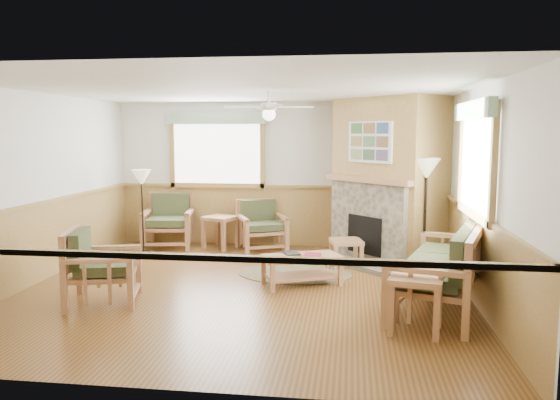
# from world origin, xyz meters

# --- Properties ---
(floor) EXTENTS (6.00, 6.00, 0.01)m
(floor) POSITION_xyz_m (0.00, 0.00, -0.01)
(floor) COLOR brown
(floor) RESTS_ON ground
(ceiling) EXTENTS (6.00, 6.00, 0.01)m
(ceiling) POSITION_xyz_m (0.00, 0.00, 2.70)
(ceiling) COLOR white
(ceiling) RESTS_ON floor
(wall_back) EXTENTS (6.00, 0.02, 2.70)m
(wall_back) POSITION_xyz_m (0.00, 3.00, 1.35)
(wall_back) COLOR silver
(wall_back) RESTS_ON floor
(wall_front) EXTENTS (6.00, 0.02, 2.70)m
(wall_front) POSITION_xyz_m (0.00, -3.00, 1.35)
(wall_front) COLOR silver
(wall_front) RESTS_ON floor
(wall_left) EXTENTS (0.02, 6.00, 2.70)m
(wall_left) POSITION_xyz_m (-3.00, 0.00, 1.35)
(wall_left) COLOR silver
(wall_left) RESTS_ON floor
(wall_right) EXTENTS (0.02, 6.00, 2.70)m
(wall_right) POSITION_xyz_m (3.00, 0.00, 1.35)
(wall_right) COLOR silver
(wall_right) RESTS_ON floor
(wainscot) EXTENTS (6.00, 6.00, 1.10)m
(wainscot) POSITION_xyz_m (0.00, 0.00, 0.55)
(wainscot) COLOR olive
(wainscot) RESTS_ON floor
(fireplace) EXTENTS (3.11, 3.11, 2.70)m
(fireplace) POSITION_xyz_m (2.05, 2.05, 1.35)
(fireplace) COLOR olive
(fireplace) RESTS_ON floor
(window_back) EXTENTS (1.90, 0.16, 1.50)m
(window_back) POSITION_xyz_m (-1.10, 2.96, 2.53)
(window_back) COLOR white
(window_back) RESTS_ON wall_back
(window_right) EXTENTS (0.16, 1.90, 1.50)m
(window_right) POSITION_xyz_m (2.96, -0.20, 2.53)
(window_right) COLOR white
(window_right) RESTS_ON wall_right
(ceiling_fan) EXTENTS (1.59, 1.59, 0.36)m
(ceiling_fan) POSITION_xyz_m (0.30, 0.30, 2.66)
(ceiling_fan) COLOR white
(ceiling_fan) RESTS_ON ceiling
(sofa) EXTENTS (2.41, 1.56, 1.03)m
(sofa) POSITION_xyz_m (2.55, -0.40, 0.52)
(sofa) COLOR #A6754D
(sofa) RESTS_ON floor
(armchair_back_left) EXTENTS (1.01, 1.01, 0.99)m
(armchair_back_left) POSITION_xyz_m (-1.95, 2.55, 0.50)
(armchair_back_left) COLOR #A6754D
(armchair_back_left) RESTS_ON floor
(armchair_back_right) EXTENTS (1.06, 1.06, 0.90)m
(armchair_back_right) POSITION_xyz_m (-0.18, 2.55, 0.45)
(armchair_back_right) COLOR #A6754D
(armchair_back_right) RESTS_ON floor
(armchair_left) EXTENTS (1.02, 1.02, 0.93)m
(armchair_left) POSITION_xyz_m (-1.64, -0.82, 0.47)
(armchair_left) COLOR #A6754D
(armchair_left) RESTS_ON floor
(coffee_table) EXTENTS (1.19, 0.93, 0.43)m
(coffee_table) POSITION_xyz_m (0.76, 0.27, 0.21)
(coffee_table) COLOR #A6754D
(coffee_table) RESTS_ON floor
(end_table_chairs) EXTENTS (0.69, 0.68, 0.60)m
(end_table_chairs) POSITION_xyz_m (-0.95, 2.55, 0.30)
(end_table_chairs) COLOR #A6754D
(end_table_chairs) RESTS_ON floor
(end_table_sofa) EXTENTS (0.64, 0.62, 0.61)m
(end_table_sofa) POSITION_xyz_m (2.14, -1.36, 0.31)
(end_table_sofa) COLOR #A6754D
(end_table_sofa) RESTS_ON floor
(footstool) EXTENTS (0.58, 0.58, 0.43)m
(footstool) POSITION_xyz_m (1.37, 1.52, 0.21)
(footstool) COLOR #A6754D
(footstool) RESTS_ON floor
(braided_rug) EXTENTS (2.03, 2.03, 0.01)m
(braided_rug) POSITION_xyz_m (0.61, 0.86, 0.01)
(braided_rug) COLOR brown
(braided_rug) RESTS_ON floor
(floor_lamp_left) EXTENTS (0.34, 0.34, 1.49)m
(floor_lamp_left) POSITION_xyz_m (-2.22, 1.98, 0.75)
(floor_lamp_left) COLOR black
(floor_lamp_left) RESTS_ON floor
(floor_lamp_right) EXTENTS (0.48, 0.48, 1.76)m
(floor_lamp_right) POSITION_xyz_m (2.55, 1.22, 0.88)
(floor_lamp_right) COLOR black
(floor_lamp_right) RESTS_ON floor
(book_red) EXTENTS (0.23, 0.31, 0.03)m
(book_red) POSITION_xyz_m (0.91, 0.22, 0.46)
(book_red) COLOR maroon
(book_red) RESTS_ON coffee_table
(book_dark) EXTENTS (0.29, 0.33, 0.03)m
(book_dark) POSITION_xyz_m (0.61, 0.34, 0.45)
(book_dark) COLOR black
(book_dark) RESTS_ON coffee_table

